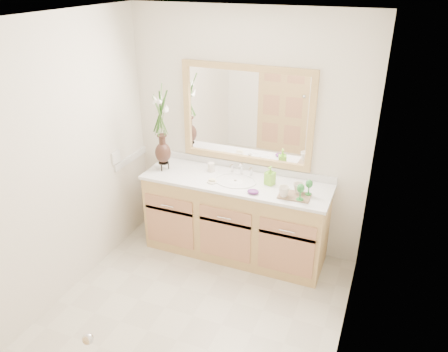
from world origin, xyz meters
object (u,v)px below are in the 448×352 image
at_px(soap_bottle, 270,176).
at_px(tumbler, 211,167).
at_px(tray, 294,196).
at_px(flower_vase, 161,120).

bearing_deg(soap_bottle, tumbler, -167.42).
relative_size(soap_bottle, tray, 0.58).
bearing_deg(tumbler, soap_bottle, -5.20).
xyz_separation_m(tumbler, tray, (0.91, -0.21, -0.04)).
bearing_deg(flower_vase, tray, -2.94).
xyz_separation_m(flower_vase, soap_bottle, (1.09, 0.08, -0.44)).
bearing_deg(tray, flower_vase, 174.52).
bearing_deg(tumbler, flower_vase, -163.28).
bearing_deg(flower_vase, soap_bottle, 4.29).
xyz_separation_m(flower_vase, tumbler, (0.46, 0.14, -0.48)).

